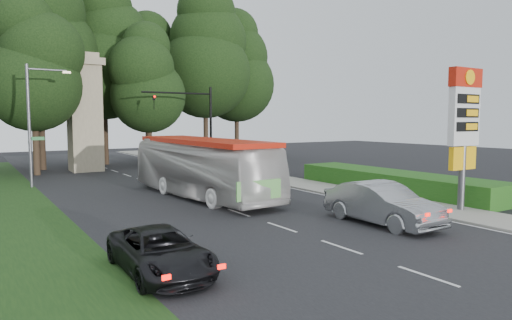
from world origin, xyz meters
TOP-DOWN VIEW (x-y plane):
  - ground at (0.00, 0.00)m, footprint 120.00×120.00m
  - road_surface at (0.00, 12.00)m, footprint 14.00×80.00m
  - sidewalk_right at (8.50, 12.00)m, footprint 3.00×80.00m
  - hedge at (11.50, 8.00)m, footprint 3.00×14.00m
  - gas_station_pylon at (9.20, 1.99)m, footprint 2.10×0.45m
  - traffic_signal_mast at (5.68, 24.00)m, footprint 6.10×0.35m
  - streetlight_signs at (-6.99, 22.01)m, footprint 2.75×0.98m
  - monument at (-2.00, 30.00)m, footprint 3.00×3.00m
  - tree_center_left at (-5.00, 33.00)m, footprint 10.08×10.08m
  - tree_center_right at (1.00, 35.00)m, footprint 9.24×9.24m
  - tree_east_near at (6.00, 37.00)m, footprint 8.12×8.12m
  - tree_east_mid at (11.00, 33.00)m, footprint 9.52×9.52m
  - tree_far_east at (16.00, 35.00)m, footprint 8.68×8.68m
  - tree_monument_left at (-6.00, 29.00)m, footprint 7.28×7.28m
  - tree_monument_right at (3.50, 29.50)m, footprint 6.72×6.72m
  - transit_bus at (0.50, 12.35)m, footprint 3.66×12.20m
  - sedan_silver at (3.92, 2.21)m, footprint 1.99×5.43m
  - suv_charcoal at (-6.20, 1.40)m, footprint 2.20×4.63m

SIDE VIEW (x-z plane):
  - ground at x=0.00m, z-range 0.00..0.00m
  - road_surface at x=0.00m, z-range 0.00..0.02m
  - sidewalk_right at x=8.50m, z-range 0.00..0.12m
  - hedge at x=11.50m, z-range 0.00..1.20m
  - suv_charcoal at x=-6.20m, z-range 0.00..1.28m
  - sedan_silver at x=3.92m, z-range 0.00..1.78m
  - transit_bus at x=0.50m, z-range 0.00..3.35m
  - streetlight_signs at x=-6.99m, z-range 0.44..8.44m
  - gas_station_pylon at x=9.20m, z-range 1.02..7.87m
  - traffic_signal_mast at x=5.68m, z-range 1.07..8.27m
  - monument at x=-2.00m, z-range 0.08..10.13m
  - tree_monument_right at x=3.50m, z-range 1.41..14.61m
  - tree_monument_left at x=-6.00m, z-range 1.53..15.83m
  - tree_east_near at x=6.00m, z-range 1.71..17.66m
  - tree_far_east at x=16.00m, z-range 1.83..18.88m
  - tree_center_right at x=1.00m, z-range 1.94..20.09m
  - tree_east_mid at x=11.00m, z-range 2.00..20.70m
  - tree_center_left at x=-5.00m, z-range 2.12..21.92m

